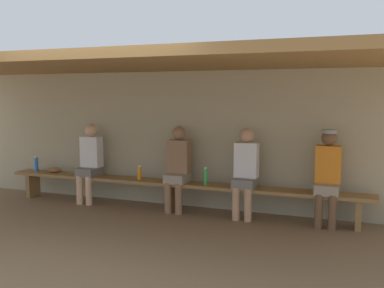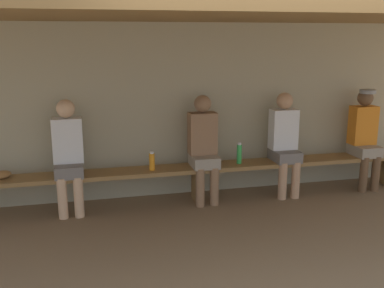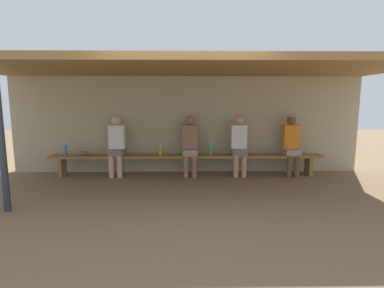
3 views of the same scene
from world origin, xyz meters
TOP-DOWN VIEW (x-y plane):
  - ground_plane at (0.00, 0.00)m, footprint 24.00×24.00m
  - back_wall at (0.00, 2.00)m, footprint 8.00×0.20m
  - dugout_roof at (0.00, 0.70)m, footprint 8.00×2.80m
  - support_post at (-2.69, -0.55)m, footprint 0.10×0.10m
  - bench at (0.00, 1.55)m, footprint 6.00×0.36m
  - player_in_blue at (-1.53, 1.55)m, footprint 0.34×0.42m
  - player_middle at (1.17, 1.55)m, footprint 0.34×0.42m
  - player_rightmost at (0.08, 1.55)m, footprint 0.34×0.42m
  - player_near_post at (2.33, 1.55)m, footprint 0.34×0.42m
  - water_bottle_green at (-0.57, 1.51)m, footprint 0.07×0.07m
  - water_bottle_clear at (-2.66, 1.55)m, footprint 0.08×0.08m
  - water_bottle_blue at (0.55, 1.54)m, footprint 0.06×0.06m
  - baseball_glove_dark_brown at (-2.29, 1.58)m, footprint 0.28×0.24m

SIDE VIEW (x-z plane):
  - ground_plane at x=0.00m, z-range 0.00..0.00m
  - bench at x=0.00m, z-range 0.16..0.62m
  - baseball_glove_dark_brown at x=-2.29m, z-range 0.46..0.55m
  - water_bottle_green at x=-0.57m, z-range 0.45..0.68m
  - water_bottle_blue at x=0.55m, z-range 0.45..0.72m
  - water_bottle_clear at x=-2.66m, z-range 0.45..0.72m
  - player_in_blue at x=-1.53m, z-range 0.06..1.40m
  - player_middle at x=1.17m, z-range 0.06..1.40m
  - player_rightmost at x=0.08m, z-range 0.06..1.40m
  - player_near_post at x=2.33m, z-range 0.07..1.42m
  - back_wall at x=0.00m, z-range 0.00..2.20m
  - support_post at x=-2.69m, z-range 0.00..2.20m
  - dugout_roof at x=0.00m, z-range 2.20..2.32m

